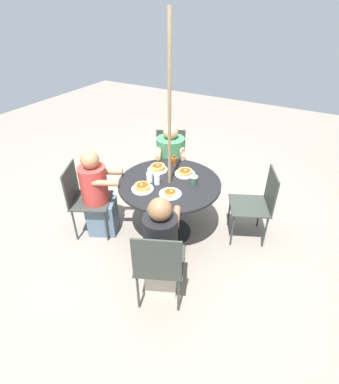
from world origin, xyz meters
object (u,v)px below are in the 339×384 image
at_px(patio_chair_north, 159,263).
at_px(patio_chair_south, 171,158).
at_px(pancake_plate_a, 185,173).
at_px(syrup_bottle, 174,161).
at_px(patio_chair_east, 258,201).
at_px(coffee_cup, 194,180).
at_px(patio_table, 169,192).
at_px(drinking_glass_a, 157,179).
at_px(diner_north, 161,249).
at_px(diner_south, 171,166).
at_px(pancake_plate_d, 170,193).
at_px(drinking_glass_b, 150,177).
at_px(diner_west, 98,197).
at_px(patio_chair_west, 83,196).
at_px(pancake_plate_b, 142,187).
at_px(pancake_plate_c, 158,168).

height_order(patio_chair_north, patio_chair_south, same).
bearing_deg(pancake_plate_a, syrup_bottle, -124.47).
xyz_separation_m(patio_chair_east, coffee_cup, (0.34, -0.69, 0.27)).
distance_m(patio_table, drinking_glass_a, 0.24).
xyz_separation_m(patio_chair_south, coffee_cup, (0.82, 0.75, 0.27)).
xyz_separation_m(diner_north, diner_south, (-1.55, -0.76, -0.03)).
height_order(pancake_plate_d, drinking_glass_b, drinking_glass_b).
height_order(patio_table, diner_west, diner_west).
bearing_deg(patio_table, coffee_cup, 111.60).
bearing_deg(patio_chair_north, pancake_plate_d, 87.85).
bearing_deg(syrup_bottle, patio_chair_west, -40.96).
height_order(patio_chair_west, drinking_glass_a, patio_chair_west).
relative_size(patio_chair_south, coffee_cup, 9.40).
height_order(diner_north, pancake_plate_b, diner_north).
bearing_deg(patio_chair_east, pancake_plate_a, 77.37).
relative_size(patio_chair_east, drinking_glass_a, 7.33).
bearing_deg(pancake_plate_a, pancake_plate_b, -25.81).
relative_size(pancake_plate_a, pancake_plate_d, 1.00).
height_order(pancake_plate_a, pancake_plate_d, pancake_plate_a).
bearing_deg(patio_table, syrup_bottle, -158.60).
xyz_separation_m(patio_chair_north, pancake_plate_a, (-1.21, -0.35, 0.24)).
distance_m(pancake_plate_a, syrup_bottle, 0.28).
height_order(patio_chair_west, drinking_glass_b, patio_chair_west).
relative_size(patio_chair_south, patio_chair_west, 1.00).
bearing_deg(drinking_glass_b, patio_chair_south, -164.21).
relative_size(patio_chair_east, drinking_glass_b, 7.87).
bearing_deg(pancake_plate_d, patio_chair_west, -76.30).
xyz_separation_m(patio_table, pancake_plate_b, (0.28, -0.19, 0.16)).
bearing_deg(drinking_glass_a, diner_south, -160.62).
bearing_deg(drinking_glass_a, patio_chair_west, -65.52).
bearing_deg(patio_chair_west, patio_chair_south, 135.56).
xyz_separation_m(patio_chair_north, pancake_plate_c, (-1.13, -0.69, 0.25)).
height_order(diner_south, syrup_bottle, diner_south).
distance_m(pancake_plate_a, pancake_plate_c, 0.35).
bearing_deg(pancake_plate_b, syrup_bottle, 177.89).
relative_size(patio_chair_north, patio_chair_east, 1.00).
bearing_deg(diner_north, pancake_plate_c, 98.64).
relative_size(patio_chair_north, drinking_glass_a, 7.33).
distance_m(patio_chair_east, patio_chair_west, 2.09).
height_order(patio_chair_north, pancake_plate_a, patio_chair_north).
xyz_separation_m(patio_table, pancake_plate_d, (0.22, 0.13, 0.15)).
bearing_deg(diner_south, drinking_glass_b, 74.95).
xyz_separation_m(patio_chair_east, diner_south, (-0.32, -1.36, -0.04)).
xyz_separation_m(patio_chair_north, pancake_plate_d, (-0.74, -0.29, 0.23)).
relative_size(diner_west, drinking_glass_a, 8.97).
bearing_deg(coffee_cup, patio_chair_west, -64.00).
relative_size(syrup_bottle, coffee_cup, 1.34).
height_order(pancake_plate_c, drinking_glass_a, drinking_glass_a).
bearing_deg(patio_chair_north, diner_south, 91.96).
relative_size(patio_table, syrup_bottle, 9.12).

